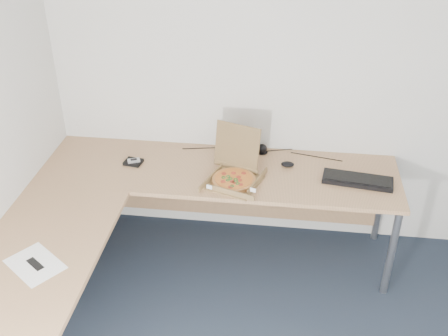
# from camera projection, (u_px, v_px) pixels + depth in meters

# --- Properties ---
(room_shell) EXTENTS (3.50, 3.50, 2.50)m
(room_shell) POSITION_uv_depth(u_px,v_px,m) (292.00, 246.00, 2.26)
(room_shell) COLOR beige
(room_shell) RESTS_ON ground
(desk) EXTENTS (2.50, 2.20, 0.73)m
(desk) POSITION_uv_depth(u_px,v_px,m) (161.00, 205.00, 3.45)
(desk) COLOR tan
(desk) RESTS_ON ground
(pizza_box) EXTENTS (0.33, 0.38, 0.33)m
(pizza_box) POSITION_uv_depth(u_px,v_px,m) (234.00, 176.00, 3.62)
(pizza_box) COLOR olive
(pizza_box) RESTS_ON desk
(drinking_glass) EXTENTS (0.06, 0.06, 0.11)m
(drinking_glass) POSITION_uv_depth(u_px,v_px,m) (240.00, 151.00, 3.87)
(drinking_glass) COLOR white
(drinking_glass) RESTS_ON desk
(keyboard) EXTENTS (0.48, 0.23, 0.03)m
(keyboard) POSITION_uv_depth(u_px,v_px,m) (358.00, 180.00, 3.62)
(keyboard) COLOR black
(keyboard) RESTS_ON desk
(mouse) EXTENTS (0.10, 0.07, 0.03)m
(mouse) POSITION_uv_depth(u_px,v_px,m) (288.00, 164.00, 3.79)
(mouse) COLOR black
(mouse) RESTS_ON desk
(wallet) EXTENTS (0.14, 0.12, 0.02)m
(wallet) POSITION_uv_depth(u_px,v_px,m) (133.00, 162.00, 3.83)
(wallet) COLOR black
(wallet) RESTS_ON desk
(phone) EXTENTS (0.10, 0.08, 0.02)m
(phone) POSITION_uv_depth(u_px,v_px,m) (134.00, 160.00, 3.81)
(phone) COLOR #B2B5BA
(phone) RESTS_ON wallet
(paper_sheet) EXTENTS (0.38, 0.36, 0.00)m
(paper_sheet) POSITION_uv_depth(u_px,v_px,m) (35.00, 264.00, 2.93)
(paper_sheet) COLOR white
(paper_sheet) RESTS_ON desk
(dome_speaker) EXTENTS (0.08, 0.08, 0.07)m
(dome_speaker) POSITION_uv_depth(u_px,v_px,m) (262.00, 148.00, 3.95)
(dome_speaker) COLOR black
(dome_speaker) RESTS_ON desk
(cable_bundle) EXTENTS (0.57, 0.12, 0.01)m
(cable_bundle) POSITION_uv_depth(u_px,v_px,m) (258.00, 152.00, 3.97)
(cable_bundle) COLOR black
(cable_bundle) RESTS_ON desk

